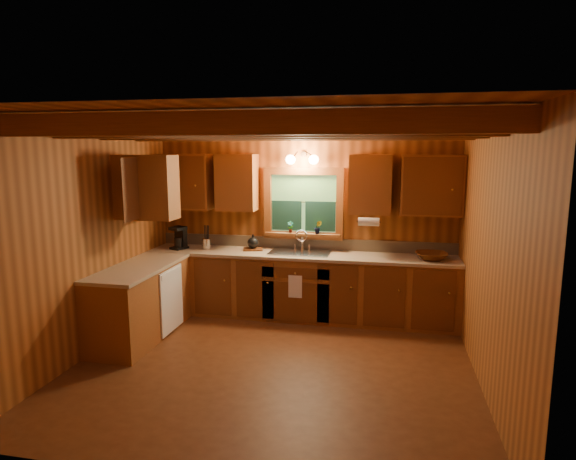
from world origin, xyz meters
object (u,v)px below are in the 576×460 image
at_px(coffee_maker, 180,238).
at_px(wicker_basket, 431,256).
at_px(cutting_board, 253,249).
at_px(sink, 300,256).

xyz_separation_m(coffee_maker, wicker_basket, (3.45, -0.02, -0.11)).
height_order(coffee_maker, cutting_board, coffee_maker).
xyz_separation_m(cutting_board, wicker_basket, (2.40, -0.13, 0.04)).
distance_m(cutting_board, wicker_basket, 2.41).
bearing_deg(wicker_basket, sink, 177.74).
distance_m(coffee_maker, wicker_basket, 3.46).
relative_size(coffee_maker, wicker_basket, 0.80).
xyz_separation_m(sink, cutting_board, (-0.68, 0.06, 0.06)).
xyz_separation_m(coffee_maker, cutting_board, (1.05, 0.11, -0.14)).
height_order(sink, wicker_basket, sink).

